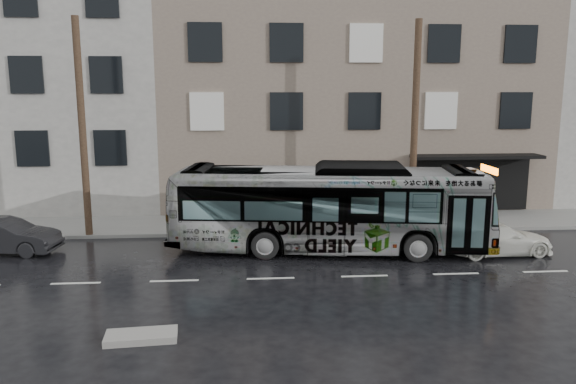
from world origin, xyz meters
The scene contains 10 objects.
ground centered at (0.00, 0.00, 0.00)m, with size 120.00×120.00×0.00m, color black.
sidewalk centered at (0.00, 4.90, 0.07)m, with size 90.00×3.60×0.15m, color gray.
building_taupe centered at (5.00, 12.70, 5.50)m, with size 20.00×12.00×11.00m, color gray.
utility_pole_front centered at (6.50, 3.30, 4.65)m, with size 0.30×0.30×9.00m, color #503B28.
utility_pole_rear centered at (-7.50, 3.30, 4.65)m, with size 0.30×0.30×9.00m, color #503B28.
sign_post centered at (7.60, 3.30, 1.35)m, with size 0.06×0.06×2.40m, color slate.
bus centered at (2.42, 0.64, 1.72)m, with size 2.89×12.33×3.43m, color #B2B2B2.
white_sedan centered at (8.81, -0.30, 0.61)m, with size 1.71×4.21×1.22m, color white.
dark_sedan centered at (-10.11, 1.21, 0.67)m, with size 1.43×4.09×1.35m, color black.
slush_pile centered at (-3.49, -6.91, 0.09)m, with size 1.80×0.80×0.18m, color gray.
Camera 1 is at (-0.76, -20.49, 6.32)m, focal length 35.00 mm.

